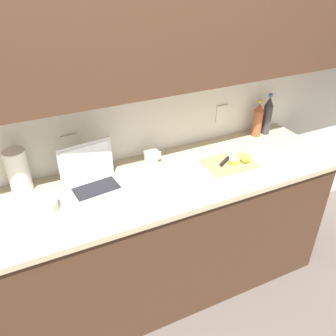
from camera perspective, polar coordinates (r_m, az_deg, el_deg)
ground_plane at (r=2.68m, az=-2.77°, el=-18.89°), size 12.00×12.00×0.00m
wall_back at (r=2.00m, az=-6.93°, el=16.64°), size 5.20×0.38×2.60m
counter_unit at (r=2.33m, az=-3.53°, el=-11.74°), size 2.45×0.65×0.92m
laptop at (r=2.03m, az=-12.04°, el=-1.65°), size 0.33×0.27×0.25m
cutting_board at (r=2.26m, az=9.81°, el=0.74°), size 0.31×0.23×0.01m
knife at (r=2.27m, az=9.38°, el=1.37°), size 0.23×0.16×0.02m
lemon_half_cut at (r=2.25m, az=10.51°, el=1.05°), size 0.06×0.06×0.03m
lemon_whole_beside at (r=2.27m, az=12.33°, el=1.55°), size 0.06×0.06×0.06m
bottle_green_soda at (r=2.60m, az=14.20°, el=7.52°), size 0.07×0.07×0.27m
bottle_oil_tall at (r=2.65m, az=15.66°, el=8.10°), size 0.06×0.06×0.30m
measuring_cup at (r=2.21m, az=-2.69°, el=1.66°), size 0.11×0.09×0.09m
bowl_white at (r=1.95m, az=-19.80°, el=-5.80°), size 0.18×0.18×0.06m
paper_towel_roll at (r=2.09m, az=-22.89°, el=-0.46°), size 0.12×0.12×0.25m
dish_towel at (r=1.88m, az=-1.04°, el=-5.58°), size 0.25×0.21×0.02m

